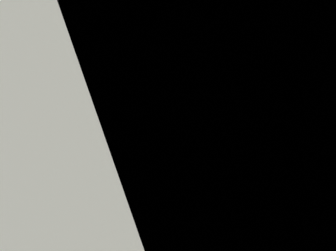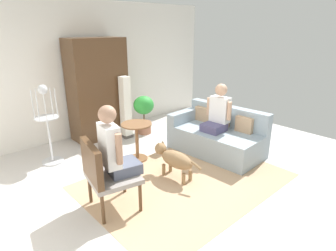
{
  "view_description": "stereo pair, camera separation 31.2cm",
  "coord_description": "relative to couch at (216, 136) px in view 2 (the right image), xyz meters",
  "views": [
    {
      "loc": [
        -3.06,
        -2.65,
        2.25
      ],
      "look_at": [
        -0.09,
        0.17,
        0.81
      ],
      "focal_mm": 30.43,
      "sensor_mm": 36.0,
      "label": 1
    },
    {
      "loc": [
        -2.84,
        -2.87,
        2.25
      ],
      "look_at": [
        -0.09,
        0.17,
        0.81
      ],
      "focal_mm": 30.43,
      "sensor_mm": 36.0,
      "label": 2
    }
  ],
  "objects": [
    {
      "name": "potted_plant",
      "position": [
        -0.41,
        1.68,
        0.21
      ],
      "size": [
        0.44,
        0.44,
        0.84
      ],
      "color": "#996047",
      "rests_on": "ground"
    },
    {
      "name": "person_on_armchair",
      "position": [
        -2.35,
        -0.24,
        0.54
      ],
      "size": [
        0.51,
        0.5,
        0.91
      ],
      "color": "#4E5365"
    },
    {
      "name": "armoire_cabinet",
      "position": [
        -1.21,
        2.16,
        0.72
      ],
      "size": [
        1.14,
        0.56,
        2.04
      ],
      "primitive_type": "cube",
      "color": "#4C331E",
      "rests_on": "ground"
    },
    {
      "name": "area_rug",
      "position": [
        -1.22,
        -0.4,
        -0.3
      ],
      "size": [
        2.97,
        2.18,
        0.01
      ],
      "primitive_type": "cube",
      "color": "tan",
      "rests_on": "ground"
    },
    {
      "name": "armchair",
      "position": [
        -2.5,
        -0.21,
        0.25
      ],
      "size": [
        0.7,
        0.72,
        0.94
      ],
      "color": "#4C331E",
      "rests_on": "ground"
    },
    {
      "name": "ground_plane",
      "position": [
        -1.17,
        -0.2,
        -0.3
      ],
      "size": [
        6.94,
        6.94,
        0.0
      ],
      "primitive_type": "plane",
      "color": "beige"
    },
    {
      "name": "round_end_table",
      "position": [
        -1.32,
        0.71,
        0.11
      ],
      "size": [
        0.53,
        0.53,
        0.67
      ],
      "color": "brown",
      "rests_on": "ground"
    },
    {
      "name": "couch",
      "position": [
        0.0,
        0.0,
        0.0
      ],
      "size": [
        1.02,
        1.72,
        0.83
      ],
      "color": "#8EA0AD",
      "rests_on": "ground"
    },
    {
      "name": "dog",
      "position": [
        -1.26,
        -0.19,
        0.01
      ],
      "size": [
        0.29,
        0.92,
        0.51
      ],
      "color": "olive",
      "rests_on": "ground"
    },
    {
      "name": "column_lamp",
      "position": [
        -0.84,
        1.73,
        0.34
      ],
      "size": [
        0.2,
        0.2,
        1.3
      ],
      "color": "#4C4742",
      "rests_on": "ground"
    },
    {
      "name": "bird_cage_stand",
      "position": [
        -2.48,
        1.61,
        0.38
      ],
      "size": [
        0.39,
        0.39,
        1.37
      ],
      "color": "silver",
      "rests_on": "ground"
    },
    {
      "name": "person_on_couch",
      "position": [
        -0.04,
        -0.03,
        0.48
      ],
      "size": [
        0.48,
        0.52,
        0.84
      ],
      "color": "#4D486F"
    },
    {
      "name": "back_wall",
      "position": [
        -1.17,
        2.57,
        1.07
      ],
      "size": [
        6.38,
        0.12,
        2.76
      ],
      "primitive_type": "cube",
      "color": "silver",
      "rests_on": "ground"
    }
  ]
}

